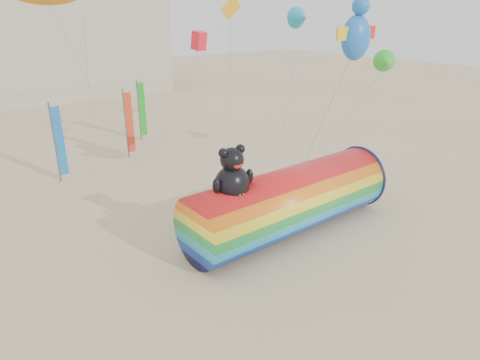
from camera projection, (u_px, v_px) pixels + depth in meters
ground at (251, 236)px, 21.22m from camera, size 160.00×160.00×0.00m
windsock_assembly at (289, 199)px, 21.14m from camera, size 11.34×3.45×5.23m
kite_handler at (351, 158)px, 29.58m from camera, size 0.76×0.63×1.80m
fabric_bundle at (366, 171)px, 29.34m from camera, size 2.62×1.35×0.41m
festival_banners at (113, 123)px, 31.72m from camera, size 9.11×5.54×5.20m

